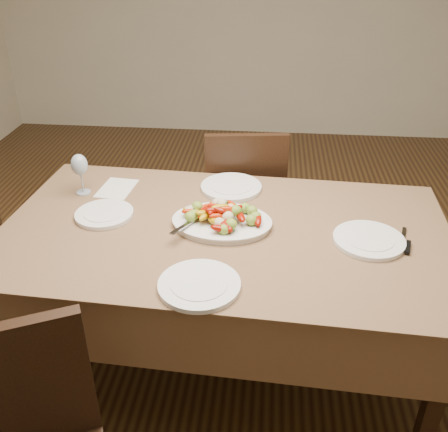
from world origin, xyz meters
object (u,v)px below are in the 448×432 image
serving_platter (222,223)px  plate_far (231,187)px  plate_near (199,285)px  wine_glass (81,173)px  dining_table (224,301)px  plate_right (369,240)px  chair_far (243,201)px  plate_left (104,214)px

serving_platter → plate_far: size_ratio=1.40×
plate_near → wine_glass: size_ratio=1.40×
dining_table → plate_right: (0.58, -0.04, 0.39)m
plate_near → chair_far: bearing=86.0°
plate_right → wine_glass: wine_glass is taller
plate_left → plate_near: size_ratio=0.86×
plate_right → plate_near: bearing=-151.0°
dining_table → plate_left: (-0.52, 0.06, 0.39)m
plate_left → plate_far: same height
serving_platter → plate_left: 0.51m
dining_table → plate_near: bearing=-97.0°
serving_platter → wine_glass: 0.72m
plate_far → wine_glass: 0.70m
plate_far → plate_near: 0.75m
serving_platter → plate_right: bearing=-6.4°
serving_platter → plate_left: size_ratio=1.62×
dining_table → chair_far: chair_far is taller
chair_far → plate_left: bearing=44.8°
plate_left → plate_far: size_ratio=0.86×
chair_far → serving_platter: 0.80m
plate_left → plate_far: bearing=30.6°
chair_far → plate_far: bearing=77.8°
plate_left → serving_platter: bearing=-3.6°
serving_platter → wine_glass: bearing=160.9°
chair_far → plate_right: chair_far is taller
plate_right → wine_glass: 1.30m
plate_left → wine_glass: 0.27m
plate_right → wine_glass: size_ratio=1.36×
wine_glass → plate_far: bearing=8.9°
chair_far → plate_near: size_ratio=3.32×
dining_table → chair_far: size_ratio=1.94×
dining_table → plate_far: (-0.00, 0.36, 0.39)m
plate_far → wine_glass: wine_glass is taller
dining_table → serving_platter: 0.39m
dining_table → serving_platter: bearing=115.2°
serving_platter → plate_right: serving_platter is taller
dining_table → chair_far: (0.03, 0.77, 0.10)m
plate_left → plate_near: (0.47, -0.44, 0.00)m
plate_far → plate_left: bearing=-149.4°
dining_table → plate_right: size_ratio=6.59×
plate_near → wine_glass: 0.91m
wine_glass → plate_near: bearing=-45.4°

